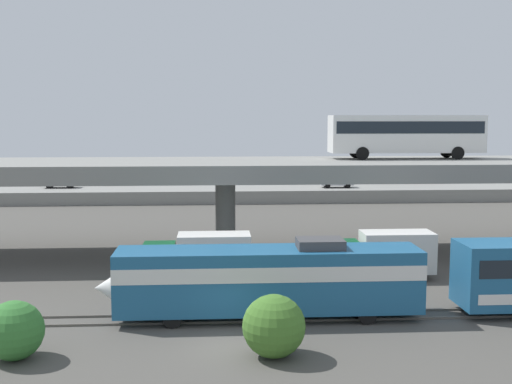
# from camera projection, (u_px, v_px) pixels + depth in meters

# --- Properties ---
(ground_plane) EXTENTS (260.00, 260.00, 0.00)m
(ground_plane) POSITION_uv_depth(u_px,v_px,m) (233.00, 346.00, 30.17)
(ground_plane) COLOR #4C4944
(rail_strip_near) EXTENTS (110.00, 0.12, 0.12)m
(rail_strip_near) POSITION_uv_depth(u_px,v_px,m) (231.00, 322.00, 33.43)
(rail_strip_near) COLOR #59544C
(rail_strip_near) RESTS_ON ground_plane
(rail_strip_far) EXTENTS (110.00, 0.12, 0.12)m
(rail_strip_far) POSITION_uv_depth(u_px,v_px,m) (231.00, 314.00, 34.84)
(rail_strip_far) COLOR #59544C
(rail_strip_far) RESTS_ON ground_plane
(train_locomotive) EXTENTS (16.80, 3.04, 4.18)m
(train_locomotive) POSITION_uv_depth(u_px,v_px,m) (254.00, 277.00, 33.96)
(train_locomotive) COLOR #1E5984
(train_locomotive) RESTS_ON ground_plane
(highway_overpass) EXTENTS (96.00, 10.22, 7.14)m
(highway_overpass) POSITION_uv_depth(u_px,v_px,m) (225.00, 171.00, 49.26)
(highway_overpass) COLOR gray
(highway_overpass) RESTS_ON ground_plane
(transit_bus_on_overpass) EXTENTS (12.00, 2.68, 3.40)m
(transit_bus_on_overpass) POSITION_uv_depth(u_px,v_px,m) (406.00, 132.00, 51.37)
(transit_bus_on_overpass) COLOR silver
(transit_bus_on_overpass) RESTS_ON highway_overpass
(service_truck_west) EXTENTS (6.80, 2.46, 3.04)m
(service_truck_west) POSITION_uv_depth(u_px,v_px,m) (384.00, 253.00, 42.52)
(service_truck_west) COLOR #0C4C26
(service_truck_west) RESTS_ON ground_plane
(service_truck_east) EXTENTS (6.80, 2.46, 3.04)m
(service_truck_east) POSITION_uv_depth(u_px,v_px,m) (200.00, 256.00, 41.78)
(service_truck_east) COLOR #0C4C26
(service_truck_east) RESTS_ON ground_plane
(pier_parking_lot) EXTENTS (77.49, 13.81, 1.56)m
(pier_parking_lot) POSITION_uv_depth(u_px,v_px,m) (221.00, 191.00, 84.60)
(pier_parking_lot) COLOR gray
(pier_parking_lot) RESTS_ON ground_plane
(parked_car_0) EXTENTS (4.07, 1.89, 1.50)m
(parked_car_0) POSITION_uv_depth(u_px,v_px,m) (336.00, 181.00, 81.93)
(parked_car_0) COLOR #B7B7BC
(parked_car_0) RESTS_ON pier_parking_lot
(parked_car_1) EXTENTS (4.03, 1.87, 1.50)m
(parked_car_1) POSITION_uv_depth(u_px,v_px,m) (61.00, 182.00, 81.63)
(parked_car_1) COLOR black
(parked_car_1) RESTS_ON pier_parking_lot
(parked_car_2) EXTENTS (4.49, 1.99, 1.50)m
(parked_car_2) POSITION_uv_depth(u_px,v_px,m) (302.00, 177.00, 87.03)
(parked_car_2) COLOR #9E998C
(parked_car_2) RESTS_ON pier_parking_lot
(parked_car_3) EXTENTS (4.65, 1.97, 1.50)m
(parked_car_3) POSITION_uv_depth(u_px,v_px,m) (389.00, 177.00, 88.24)
(parked_car_3) COLOR black
(parked_car_3) RESTS_ON pier_parking_lot
(parked_car_4) EXTENTS (4.37, 1.84, 1.50)m
(parked_car_4) POSITION_uv_depth(u_px,v_px,m) (428.00, 177.00, 88.01)
(parked_car_4) COLOR maroon
(parked_car_4) RESTS_ON pier_parking_lot
(parked_car_5) EXTENTS (4.28, 1.97, 1.50)m
(parked_car_5) POSITION_uv_depth(u_px,v_px,m) (121.00, 178.00, 85.93)
(parked_car_5) COLOR #B7B7BC
(parked_car_5) RESTS_ON pier_parking_lot
(harbor_water) EXTENTS (140.00, 36.00, 0.01)m
(harbor_water) POSITION_uv_depth(u_px,v_px,m) (220.00, 180.00, 107.49)
(harbor_water) COLOR #2D5170
(harbor_water) RESTS_ON ground_plane
(shrub_left) EXTENTS (2.59, 2.59, 2.59)m
(shrub_left) POSITION_uv_depth(u_px,v_px,m) (14.00, 331.00, 28.32)
(shrub_left) COLOR #337330
(shrub_left) RESTS_ON ground_plane
(shrub_right) EXTENTS (2.78, 2.78, 2.78)m
(shrub_right) POSITION_uv_depth(u_px,v_px,m) (274.00, 326.00, 28.61)
(shrub_right) COLOR #417228
(shrub_right) RESTS_ON ground_plane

